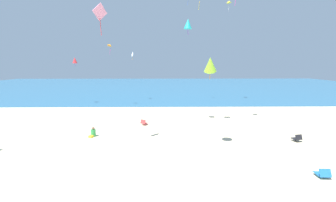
{
  "coord_description": "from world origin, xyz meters",
  "views": [
    {
      "loc": [
        -0.23,
        -6.81,
        5.66
      ],
      "look_at": [
        0.0,
        7.63,
        3.23
      ],
      "focal_mm": 23.03,
      "sensor_mm": 36.0,
      "label": 1
    }
  ],
  "objects": [
    {
      "name": "ocean_water",
      "position": [
        0.0,
        51.88,
        0.03
      ],
      "size": [
        120.0,
        60.0,
        0.05
      ],
      "primitive_type": "cube",
      "color": "teal",
      "rests_on": "ground_plane"
    },
    {
      "name": "kite_teal",
      "position": [
        1.86,
        13.15,
        9.26
      ],
      "size": [
        0.94,
        0.93,
        1.39
      ],
      "rotation": [
        0.0,
        0.0,
        4.34
      ],
      "color": "#1EADAD"
    },
    {
      "name": "beach_chair_mid_beach",
      "position": [
        -2.2,
        13.05,
        0.24
      ],
      "size": [
        0.76,
        0.77,
        0.54
      ],
      "rotation": [
        0.0,
        0.0,
        1.01
      ],
      "color": "#D13D3D",
      "rests_on": "ground_plane"
    },
    {
      "name": "kite_lime",
      "position": [
        2.67,
        6.99,
        5.69
      ],
      "size": [
        1.04,
        1.25,
        1.54
      ],
      "rotation": [
        0.0,
        0.0,
        6.02
      ],
      "color": "#99DB33"
    },
    {
      "name": "kite_red",
      "position": [
        -12.69,
        23.77,
        6.28
      ],
      "size": [
        0.94,
        0.95,
        1.2
      ],
      "rotation": [
        0.0,
        0.0,
        0.63
      ],
      "color": "red"
    },
    {
      "name": "kite_yellow",
      "position": [
        8.86,
        25.23,
        14.41
      ],
      "size": [
        0.61,
        0.81,
        1.38
      ],
      "rotation": [
        0.0,
        0.0,
        4.69
      ],
      "color": "yellow"
    },
    {
      "name": "kite_orange",
      "position": [
        -7.26,
        21.98,
        8.16
      ],
      "size": [
        0.8,
        0.81,
        1.4
      ],
      "rotation": [
        0.0,
        0.0,
        2.3
      ],
      "color": "orange"
    },
    {
      "name": "kite_pink",
      "position": [
        -4.16,
        7.09,
        8.81
      ],
      "size": [
        0.68,
        0.86,
        1.9
      ],
      "rotation": [
        0.0,
        0.0,
        3.81
      ],
      "color": "pink"
    },
    {
      "name": "beach_chair_near_camera",
      "position": [
        7.79,
        3.2,
        0.23
      ],
      "size": [
        0.6,
        0.65,
        0.53
      ],
      "rotation": [
        0.0,
        0.0,
        1.53
      ],
      "color": "#2370B2",
      "rests_on": "ground_plane"
    },
    {
      "name": "person_1",
      "position": [
        -5.95,
        9.79,
        0.29
      ],
      "size": [
        0.54,
        0.7,
        0.78
      ],
      "rotation": [
        0.0,
        0.0,
        4.31
      ],
      "color": "green",
      "rests_on": "ground_plane"
    },
    {
      "name": "kite_white",
      "position": [
        -5.11,
        26.71,
        7.18
      ],
      "size": [
        0.39,
        0.75,
        1.18
      ],
      "rotation": [
        0.0,
        0.0,
        2.2
      ],
      "color": "white"
    },
    {
      "name": "ground_plane",
      "position": [
        0.0,
        10.0,
        0.0
      ],
      "size": [
        120.0,
        120.0,
        0.0
      ],
      "primitive_type": "plane",
      "color": "beige"
    },
    {
      "name": "beach_chair_far_right",
      "position": [
        9.64,
        8.38,
        0.28
      ],
      "size": [
        0.66,
        0.69,
        0.58
      ],
      "rotation": [
        0.0,
        0.0,
        1.76
      ],
      "color": "black",
      "rests_on": "ground_plane"
    }
  ]
}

